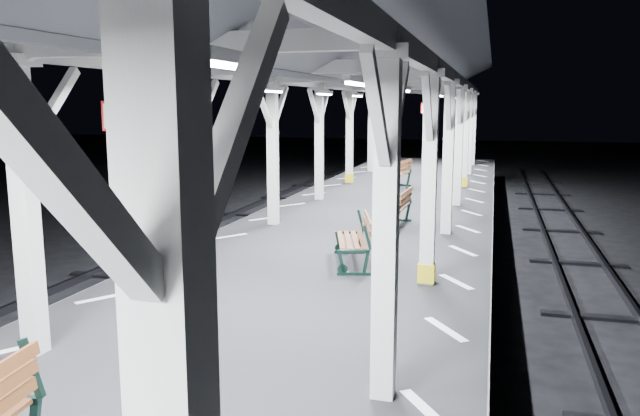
% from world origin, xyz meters
% --- Properties ---
extents(ground, '(120.00, 120.00, 0.00)m').
position_xyz_m(ground, '(0.00, 0.00, 0.00)').
color(ground, black).
rests_on(ground, ground).
extents(platform, '(6.00, 50.00, 1.00)m').
position_xyz_m(platform, '(0.00, 0.00, 0.50)').
color(platform, black).
rests_on(platform, ground).
extents(hazard_stripes_left, '(1.00, 48.00, 0.01)m').
position_xyz_m(hazard_stripes_left, '(-2.45, 0.00, 1.00)').
color(hazard_stripes_left, silver).
rests_on(hazard_stripes_left, platform).
extents(hazard_stripes_right, '(1.00, 48.00, 0.01)m').
position_xyz_m(hazard_stripes_right, '(2.45, 0.00, 1.00)').
color(hazard_stripes_right, silver).
rests_on(hazard_stripes_right, platform).
extents(canopy, '(5.40, 49.00, 4.65)m').
position_xyz_m(canopy, '(0.00, -0.02, 4.56)').
color(canopy, silver).
rests_on(canopy, platform).
extents(bench_mid, '(0.99, 1.68, 0.86)m').
position_xyz_m(bench_mid, '(0.68, 2.90, 1.46)').
color(bench_mid, black).
rests_on(bench_mid, platform).
extents(bench_far, '(0.66, 1.64, 0.88)m').
position_xyz_m(bench_far, '(0.88, 6.38, 1.47)').
color(bench_far, black).
rests_on(bench_far, platform).
extents(bench_extra, '(0.99, 1.88, 0.97)m').
position_xyz_m(bench_extra, '(-0.11, 12.82, 1.52)').
color(bench_extra, black).
rests_on(bench_extra, platform).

